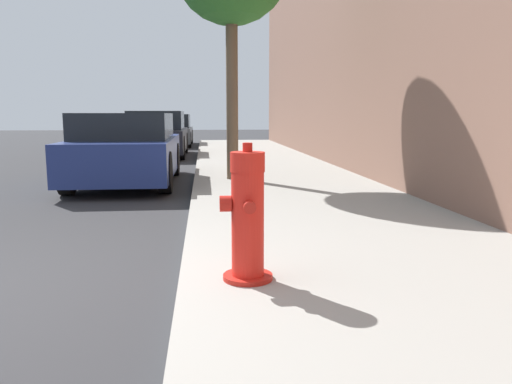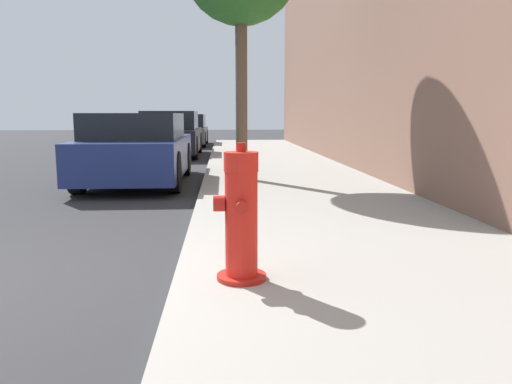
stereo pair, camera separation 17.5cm
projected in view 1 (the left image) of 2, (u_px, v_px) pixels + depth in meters
The scene contains 5 objects.
sidewalk_slab at pixel (398, 283), 3.71m from camera, with size 3.23×40.00×0.13m.
fire_hydrant at pixel (247, 218), 3.54m from camera, with size 0.38×0.37×0.99m.
parked_car_near at pixel (127, 149), 9.34m from camera, with size 1.79×4.02×1.33m.
parked_car_mid at pixel (158, 135), 15.55m from camera, with size 1.76×4.17×1.41m.
parked_car_far at pixel (170, 131), 20.91m from camera, with size 1.81×4.48×1.32m.
Camera 1 is at (2.01, -3.43, 1.31)m, focal length 35.00 mm.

